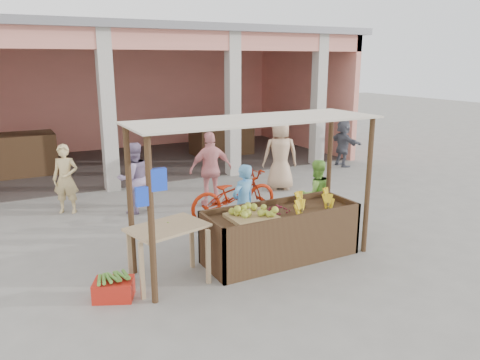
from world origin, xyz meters
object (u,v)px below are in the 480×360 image
side_table (168,235)px  vendor_green (316,193)px  red_crate (114,289)px  vendor_blue (243,201)px  motorcycle (234,194)px  fruit_stall (281,236)px

side_table → vendor_green: vendor_green is taller
side_table → red_crate: size_ratio=2.34×
vendor_blue → motorcycle: bearing=-127.4°
fruit_stall → vendor_blue: bearing=101.4°
red_crate → motorcycle: motorcycle is taller
side_table → motorcycle: 3.06m
vendor_blue → motorcycle: 1.30m
side_table → motorcycle: bearing=29.7°
red_crate → motorcycle: bearing=60.6°
red_crate → motorcycle: 3.82m
vendor_blue → fruit_stall: bearing=83.6°
vendor_blue → vendor_green: 1.57m
vendor_blue → vendor_green: size_ratio=1.05×
red_crate → vendor_blue: vendor_blue is taller
red_crate → vendor_green: size_ratio=0.36×
fruit_stall → vendor_blue: (-0.19, 0.96, 0.38)m
red_crate → motorcycle: (3.06, 2.25, 0.40)m
side_table → vendor_blue: vendor_blue is taller
fruit_stall → side_table: size_ratio=2.07×
fruit_stall → red_crate: (-2.83, -0.08, -0.26)m
fruit_stall → side_table: (-1.96, 0.04, 0.35)m
red_crate → vendor_blue: bearing=45.8°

